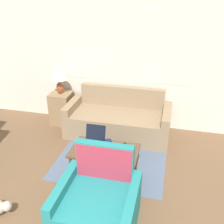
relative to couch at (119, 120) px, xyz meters
The scene contains 12 objects.
wall_back 1.13m from the couch, 80.63° to the left, with size 6.93×0.06×2.60m.
rug 0.72m from the couch, 83.91° to the right, with size 1.71×1.83×0.01m.
couch is the anchor object (origin of this frame).
armchair 2.10m from the couch, 83.95° to the right, with size 0.89×0.83×0.90m.
side_table 1.20m from the couch, behind, with size 0.40×0.40×0.64m.
table_lamp 1.41m from the couch, behind, with size 0.34×0.34×0.53m.
coffee_table 1.27m from the couch, 86.79° to the right, with size 0.95×0.56×0.45m.
laptop 1.22m from the couch, 94.97° to the right, with size 0.29×0.33×0.27m.
cup_navy 1.28m from the couch, 81.47° to the right, with size 0.08×0.08×0.10m.
cup_yellow 1.17m from the couch, 85.03° to the right, with size 0.09×0.09×0.09m.
cup_white 1.34m from the couch, 74.53° to the right, with size 0.08×0.08×0.09m.
tv_remote 1.17m from the couch, 74.92° to the right, with size 0.10×0.16×0.02m.
Camera 1 is at (0.83, -0.56, 2.52)m, focal length 42.00 mm.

